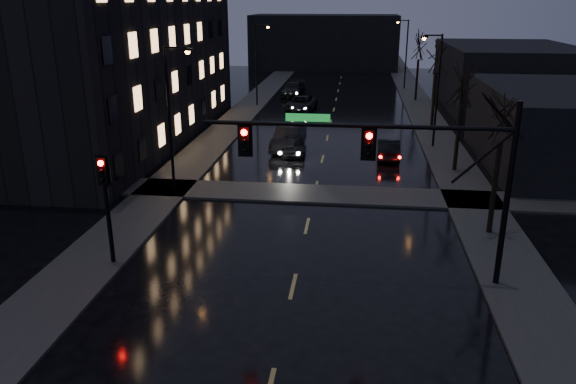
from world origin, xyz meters
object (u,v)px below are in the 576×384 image
(oncoming_car_c, at_px, (301,104))
(oncoming_car_d, at_px, (293,89))
(oncoming_car_a, at_px, (293,145))
(lead_car, at_px, (388,149))
(oncoming_car_b, at_px, (288,138))

(oncoming_car_c, height_order, oncoming_car_d, oncoming_car_d)
(oncoming_car_a, relative_size, oncoming_car_d, 0.77)
(lead_car, bearing_deg, oncoming_car_a, -1.82)
(oncoming_car_a, distance_m, oncoming_car_d, 24.91)
(oncoming_car_c, distance_m, oncoming_car_d, 9.01)
(oncoming_car_a, height_order, oncoming_car_c, oncoming_car_c)
(oncoming_car_b, bearing_deg, lead_car, -7.58)
(oncoming_car_c, height_order, lead_car, oncoming_car_c)
(oncoming_car_b, distance_m, oncoming_car_c, 14.70)
(oncoming_car_c, bearing_deg, lead_car, -57.59)
(oncoming_car_a, distance_m, lead_car, 6.55)
(oncoming_car_b, relative_size, lead_car, 1.21)
(oncoming_car_a, height_order, oncoming_car_b, oncoming_car_b)
(oncoming_car_a, bearing_deg, oncoming_car_c, 86.53)
(oncoming_car_a, xyz_separation_m, oncoming_car_b, (-0.45, 1.23, 0.14))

